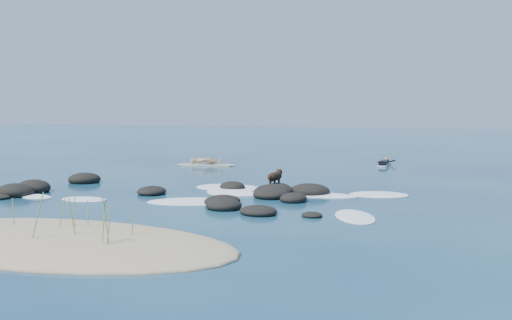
% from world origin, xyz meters
% --- Properties ---
extents(ground, '(160.00, 160.00, 0.00)m').
position_xyz_m(ground, '(0.00, 0.00, 0.00)').
color(ground, '#0A2642').
rests_on(ground, ground).
extents(sand_dune, '(9.00, 4.40, 0.60)m').
position_xyz_m(sand_dune, '(0.00, -8.20, 0.00)').
color(sand_dune, '#9E8966').
rests_on(sand_dune, ground).
extents(dune_grass, '(4.13, 1.54, 1.18)m').
position_xyz_m(dune_grass, '(0.43, -8.32, 0.62)').
color(dune_grass, olive).
rests_on(dune_grass, ground).
extents(reef_rocks, '(12.21, 5.95, 0.60)m').
position_xyz_m(reef_rocks, '(-0.67, -0.64, 0.12)').
color(reef_rocks, black).
rests_on(reef_rocks, ground).
extents(breaking_foam, '(13.15, 6.78, 0.12)m').
position_xyz_m(breaking_foam, '(1.51, -0.06, 0.01)').
color(breaking_foam, white).
rests_on(breaking_foam, ground).
extents(standing_surfer_rig, '(3.18, 1.12, 1.82)m').
position_xyz_m(standing_surfer_rig, '(-4.43, 9.27, 0.72)').
color(standing_surfer_rig, beige).
rests_on(standing_surfer_rig, ground).
extents(paddling_surfer_rig, '(1.00, 2.22, 0.39)m').
position_xyz_m(paddling_surfer_rig, '(4.58, 12.79, 0.13)').
color(paddling_surfer_rig, silver).
rests_on(paddling_surfer_rig, ground).
extents(dog, '(0.36, 1.28, 0.81)m').
position_xyz_m(dog, '(2.07, 1.49, 0.54)').
color(dog, black).
rests_on(dog, ground).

